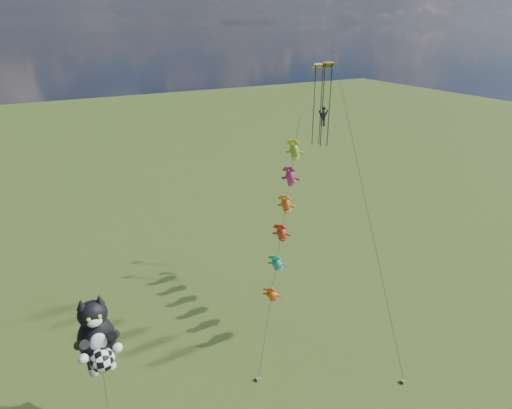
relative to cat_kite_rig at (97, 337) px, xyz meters
name	(u,v)px	position (x,y,z in m)	size (l,w,h in m)	color
cat_kite_rig	(97,337)	(0.00, 0.00, 0.00)	(2.63, 4.22, 10.77)	brown
fish_windsock_rig	(284,219)	(16.91, 5.51, 2.07)	(11.00, 11.74, 17.74)	brown
parafoil_rig	(325,112)	(22.68, 8.12, 10.43)	(3.37, 17.44, 27.77)	brown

